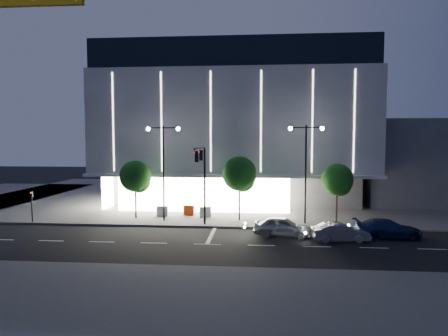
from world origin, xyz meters
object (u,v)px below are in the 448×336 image
Objects in this scene: traffic_mast at (202,171)px; tree_right at (337,181)px; street_lamp_west at (163,159)px; car_third at (388,229)px; street_lamp_east at (306,159)px; car_lead at (283,227)px; barrier_c at (189,210)px; barrier_d at (205,212)px; ped_signal_far at (32,203)px; tree_left at (136,178)px; car_second at (340,232)px; barrier_b at (162,211)px; tree_mid at (240,176)px.

tree_right is (12.03, 3.68, -1.14)m from traffic_mast.
car_third is at bearing -13.26° from street_lamp_west.
street_lamp_east is 9.04m from car_third.
car_lead is 8.17m from car_third.
street_lamp_east is at bearing 0.31° from barrier_c.
ped_signal_far is at bearing 179.04° from barrier_d.
traffic_mast is 7.95m from tree_left.
car_second is 15.64m from barrier_c.
barrier_b is (-15.64, 7.93, -0.05)m from car_second.
traffic_mast is 1.28× the size of tree_right.
barrier_d is at bearing 167.58° from street_lamp_east.
ped_signal_far is 19.35m from tree_mid.
barrier_b is (11.32, 3.61, -1.24)m from ped_signal_far.
car_third is 16.60m from barrier_d.
car_third is at bearing -6.86° from traffic_mast.
ped_signal_far is at bearing -174.86° from tree_right.
tree_right is (3.03, 1.02, -2.07)m from street_lamp_east.
tree_mid reaches higher than barrier_b.
barrier_b and barrier_d have the same top height.
traffic_mast is 12.63m from tree_right.
barrier_b is at bearing 70.15° from car_third.
car_lead is 11.49m from barrier_c.
tree_left is (-6.97, 3.68, -0.99)m from traffic_mast.
ped_signal_far is 0.54× the size of tree_right.
street_lamp_east is 8.08m from car_second.
tree_mid is 6.56m from barrier_c.
traffic_mast reaches higher than car_third.
car_lead is (3.69, -5.62, -3.55)m from tree_mid.
tree_left is at bearing 75.59° from car_lead.
street_lamp_west is at bearing 7.13° from ped_signal_far.
tree_left reaches higher than barrier_c.
tree_right is (19.00, -0.00, -0.15)m from tree_left.
car_third is (14.89, -1.79, -4.29)m from traffic_mast.
barrier_b is (-11.39, 6.71, -0.14)m from car_lead.
traffic_mast is 6.43× the size of barrier_d.
tree_right is 7.62m from car_second.
car_second is at bearing 107.93° from car_third.
barrier_d is at bearing 12.87° from ped_signal_far.
street_lamp_west is at bearing 74.67° from car_lead.
tree_mid is at bearing 180.00° from tree_right.
street_lamp_west is 1.63× the size of tree_right.
street_lamp_east is 10.97m from barrier_d.
street_lamp_east is 7.29m from car_lead.
tree_mid is 8.61m from barrier_b.
traffic_mast reaches higher than tree_left.
car_third is at bearing -22.52° from barrier_b.
barrier_d is at bearing -4.54° from barrier_b.
tree_right is 1.19× the size of car_lead.
street_lamp_east reaches higher than tree_right.
car_third is at bearing -76.14° from car_second.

